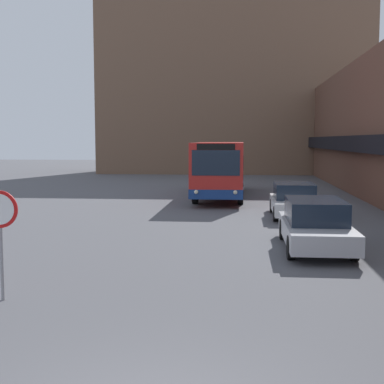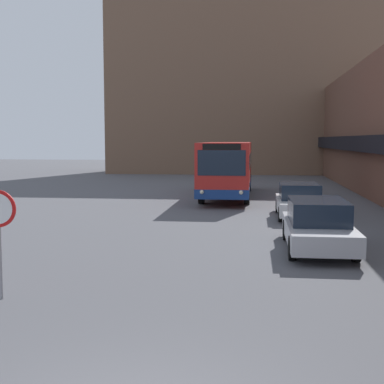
# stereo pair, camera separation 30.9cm
# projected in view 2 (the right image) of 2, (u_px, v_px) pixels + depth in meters

# --- Properties ---
(building_backdrop_far) EXTENTS (26.00, 8.00, 16.99)m
(building_backdrop_far) POSITION_uv_depth(u_px,v_px,m) (243.00, 87.00, 52.93)
(building_backdrop_far) COLOR brown
(building_backdrop_far) RESTS_ON ground_plane
(city_bus) EXTENTS (2.59, 11.62, 3.12)m
(city_bus) POSITION_uv_depth(u_px,v_px,m) (228.00, 167.00, 30.54)
(city_bus) COLOR red
(city_bus) RESTS_ON ground_plane
(parked_car_front) EXTENTS (1.89, 4.79, 1.48)m
(parked_car_front) POSITION_uv_depth(u_px,v_px,m) (318.00, 225.00, 15.86)
(parked_car_front) COLOR #B7B7BC
(parked_car_front) RESTS_ON ground_plane
(parked_car_middle) EXTENTS (1.87, 4.38, 1.43)m
(parked_car_middle) POSITION_uv_depth(u_px,v_px,m) (299.00, 200.00, 22.56)
(parked_car_middle) COLOR silver
(parked_car_middle) RESTS_ON ground_plane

